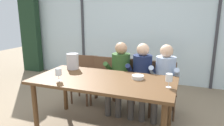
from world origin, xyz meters
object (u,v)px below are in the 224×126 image
chair_center (123,79)px  person_navy_polo (141,74)px  wine_glass_by_left_taster (58,72)px  tasting_bowl (138,77)px  chair_near_curtain (86,75)px  chair_near_window_right (163,84)px  wine_glass_near_bucket (169,78)px  person_pale_blue_shirt (165,77)px  ice_bucket_primary (73,61)px  chair_right_of_center (143,82)px  dining_table (103,85)px  person_olive_shirt (120,72)px  chair_left_of_center (102,77)px

chair_center → person_navy_polo: size_ratio=0.73×
person_navy_polo → wine_glass_by_left_taster: bearing=-132.5°
tasting_bowl → chair_near_curtain: bearing=148.6°
chair_near_window_right → person_navy_polo: 0.41m
wine_glass_by_left_taster → wine_glass_near_bucket: bearing=10.5°
person_pale_blue_shirt → ice_bucket_primary: 1.51m
chair_right_of_center → ice_bucket_primary: 1.26m
chair_near_window_right → ice_bucket_primary: size_ratio=3.39×
chair_near_curtain → chair_near_window_right: 1.48m
dining_table → person_olive_shirt: person_olive_shirt is taller
person_olive_shirt → tasting_bowl: 0.75m
chair_right_of_center → chair_near_window_right: size_ratio=1.00×
chair_left_of_center → person_pale_blue_shirt: (1.16, -0.15, 0.17)m
chair_near_window_right → chair_near_curtain: bearing=172.7°
chair_center → person_olive_shirt: size_ratio=0.73×
wine_glass_by_left_taster → dining_table: bearing=28.3°
chair_center → wine_glass_near_bucket: bearing=-49.2°
person_olive_shirt → person_navy_polo: 0.38m
chair_center → person_navy_polo: person_navy_polo is taller
chair_center → wine_glass_near_bucket: 1.33m
dining_table → wine_glass_near_bucket: (0.88, -0.02, 0.20)m
chair_right_of_center → wine_glass_by_left_taster: bearing=-129.8°
person_pale_blue_shirt → wine_glass_by_left_taster: person_pale_blue_shirt is taller
person_pale_blue_shirt → person_navy_polo: bearing=-179.6°
person_navy_polo → tasting_bowl: person_navy_polo is taller
ice_bucket_primary → wine_glass_by_left_taster: ice_bucket_primary is taller
person_pale_blue_shirt → ice_bucket_primary: person_pale_blue_shirt is taller
person_navy_polo → tasting_bowl: size_ratio=7.05×
person_olive_shirt → wine_glass_near_bucket: size_ratio=6.81×
chair_near_window_right → wine_glass_by_left_taster: bearing=-142.8°
chair_near_curtain → chair_near_window_right: same height
dining_table → wine_glass_by_left_taster: size_ratio=11.34×
person_pale_blue_shirt → tasting_bowl: 0.66m
chair_left_of_center → chair_right_of_center: size_ratio=1.00×
dining_table → wine_glass_near_bucket: 0.91m
chair_near_curtain → person_navy_polo: size_ratio=0.73×
dining_table → wine_glass_by_left_taster: (-0.53, -0.28, 0.20)m
chair_right_of_center → chair_near_window_right: bearing=-5.4°
person_olive_shirt → chair_center: bearing=80.7°
chair_left_of_center → wine_glass_by_left_taster: size_ratio=4.97×
tasting_bowl → chair_center: bearing=121.4°
chair_near_curtain → chair_right_of_center: same height
chair_left_of_center → wine_glass_by_left_taster: bearing=-96.6°
person_navy_polo → tasting_bowl: bearing=-83.9°
chair_right_of_center → ice_bucket_primary: size_ratio=3.39×
chair_center → wine_glass_by_left_taster: size_ratio=4.97×
dining_table → ice_bucket_primary: (-0.68, 0.33, 0.21)m
tasting_bowl → wine_glass_near_bucket: wine_glass_near_bucket is taller
chair_near_curtain → person_navy_polo: bearing=-15.4°
chair_center → chair_near_window_right: same height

